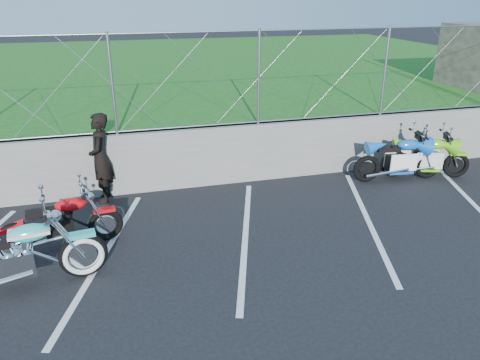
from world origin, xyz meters
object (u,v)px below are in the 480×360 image
object	(u,v)px
naked_orange	(63,224)
sportbike_blue	(400,160)
cruiser_turquoise	(19,259)
person_standing	(101,158)
sportbike_green	(427,159)

from	to	relation	value
naked_orange	sportbike_blue	size ratio (longest dim) A/B	0.95
cruiser_turquoise	naked_orange	bearing A→B (deg)	57.98
naked_orange	person_standing	size ratio (longest dim) A/B	1.10
person_standing	sportbike_blue	bearing A→B (deg)	90.85
naked_orange	sportbike_blue	distance (m)	7.18
naked_orange	person_standing	xyz separation A→B (m)	(0.65, 1.78, 0.49)
sportbike_green	sportbike_blue	xyz separation A→B (m)	(-0.70, 0.01, 0.02)
sportbike_green	naked_orange	bearing A→B (deg)	-153.60
naked_orange	sportbike_blue	bearing A→B (deg)	3.32
sportbike_green	person_standing	world-z (taller)	person_standing
sportbike_blue	cruiser_turquoise	bearing A→B (deg)	-156.79
sportbike_green	person_standing	xyz separation A→B (m)	(-7.13, 0.61, 0.46)
sportbike_green	sportbike_blue	world-z (taller)	sportbike_blue
person_standing	cruiser_turquoise	bearing A→B (deg)	-15.48
sportbike_blue	person_standing	bearing A→B (deg)	-178.90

